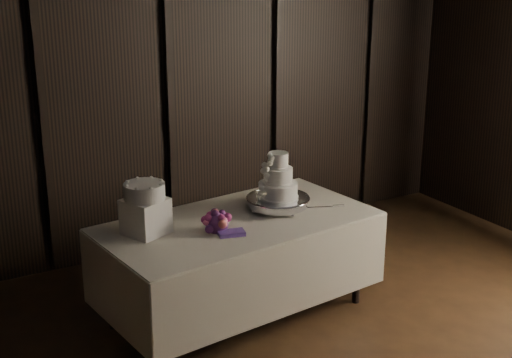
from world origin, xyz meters
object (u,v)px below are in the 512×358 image
object	(u,v)px
bouquet	(217,222)
cake_stand	(278,203)
small_cake	(144,191)
box_pedestal	(146,216)
display_table	(238,264)
wedding_cake	(276,181)

from	to	relation	value
bouquet	cake_stand	bearing A→B (deg)	15.60
small_cake	box_pedestal	bearing A→B (deg)	0.00
display_table	cake_stand	xyz separation A→B (m)	(0.38, 0.06, 0.39)
wedding_cake	box_pedestal	size ratio (longest dim) A/B	1.35
bouquet	box_pedestal	size ratio (longest dim) A/B	1.51
cake_stand	small_cake	bearing A→B (deg)	178.06
cake_stand	bouquet	world-z (taller)	bouquet
display_table	small_cake	distance (m)	0.93
box_pedestal	wedding_cake	bearing A→B (deg)	-2.81
box_pedestal	small_cake	bearing A→B (deg)	0.00
cake_stand	box_pedestal	xyz separation A→B (m)	(-1.04, 0.04, 0.08)
cake_stand	box_pedestal	distance (m)	1.04
cake_stand	small_cake	world-z (taller)	small_cake
cake_stand	wedding_cake	xyz separation A→B (m)	(-0.03, -0.01, 0.18)
bouquet	small_cake	bearing A→B (deg)	155.51
display_table	box_pedestal	distance (m)	0.82
wedding_cake	small_cake	bearing A→B (deg)	167.49
wedding_cake	box_pedestal	distance (m)	1.02
small_cake	cake_stand	bearing A→B (deg)	-1.94
display_table	bouquet	bearing A→B (deg)	-161.25
bouquet	small_cake	xyz separation A→B (m)	(-0.44, 0.20, 0.24)
wedding_cake	small_cake	world-z (taller)	wedding_cake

